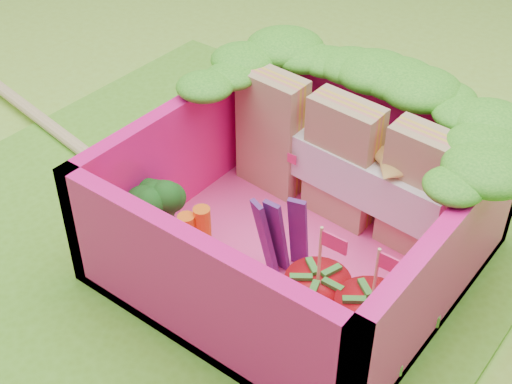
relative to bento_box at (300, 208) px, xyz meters
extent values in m
plane|color=#8EBF36|center=(-0.44, 0.00, -0.31)|extent=(14.00, 14.00, 0.00)
cube|color=#60AD27|center=(-0.44, 0.00, -0.29)|extent=(2.60, 2.60, 0.03)
cube|color=#FF4197|center=(0.00, 0.00, -0.25)|extent=(1.30, 1.30, 0.05)
cube|color=#F81483|center=(0.00, 0.61, 0.00)|extent=(1.30, 0.07, 0.55)
cube|color=#F81483|center=(0.00, -0.61, 0.00)|extent=(1.30, 0.07, 0.55)
cube|color=#F81483|center=(-0.62, 0.00, 0.00)|extent=(0.07, 1.30, 0.55)
cube|color=#F81483|center=(0.61, 0.00, 0.00)|extent=(0.07, 1.30, 0.55)
ellipsoid|color=#258818|center=(-0.50, 0.58, 0.33)|extent=(0.30, 0.30, 0.11)
ellipsoid|color=#258818|center=(-0.39, 0.58, 0.33)|extent=(0.30, 0.30, 0.11)
ellipsoid|color=#258818|center=(-0.28, 0.58, 0.33)|extent=(0.30, 0.30, 0.11)
ellipsoid|color=#258818|center=(-0.17, 0.58, 0.33)|extent=(0.30, 0.30, 0.11)
ellipsoid|color=#258818|center=(-0.06, 0.58, 0.33)|extent=(0.30, 0.30, 0.11)
ellipsoid|color=#258818|center=(0.06, 0.58, 0.33)|extent=(0.30, 0.30, 0.11)
ellipsoid|color=#258818|center=(0.17, 0.58, 0.33)|extent=(0.30, 0.30, 0.11)
ellipsoid|color=#258818|center=(0.28, 0.58, 0.33)|extent=(0.30, 0.30, 0.11)
ellipsoid|color=#258818|center=(0.39, 0.58, 0.33)|extent=(0.30, 0.30, 0.11)
ellipsoid|color=#258818|center=(0.50, 0.58, 0.33)|extent=(0.30, 0.30, 0.11)
ellipsoid|color=#258818|center=(-0.58, 0.10, 0.33)|extent=(0.27, 0.27, 0.10)
ellipsoid|color=#258818|center=(-0.58, 0.24, 0.33)|extent=(0.27, 0.27, 0.10)
ellipsoid|color=#258818|center=(-0.58, 0.38, 0.33)|extent=(0.27, 0.27, 0.10)
ellipsoid|color=#258818|center=(0.58, 0.10, 0.33)|extent=(0.27, 0.27, 0.10)
ellipsoid|color=#258818|center=(0.58, 0.24, 0.33)|extent=(0.27, 0.27, 0.10)
ellipsoid|color=#258818|center=(0.58, 0.38, 0.33)|extent=(0.27, 0.27, 0.10)
cube|color=tan|center=(-0.37, 0.31, 0.05)|extent=(0.33, 0.17, 0.56)
cube|color=tan|center=(0.00, 0.31, 0.05)|extent=(0.33, 0.17, 0.56)
cube|color=tan|center=(0.37, 0.31, 0.05)|extent=(0.33, 0.17, 0.56)
cube|color=white|center=(0.00, 0.31, 0.03)|extent=(1.02, 0.24, 0.20)
cylinder|color=#5D994A|center=(-0.51, -0.29, -0.15)|extent=(0.12, 0.12, 0.16)
ellipsoid|color=#134914|center=(-0.51, -0.29, -0.01)|extent=(0.31, 0.31, 0.12)
cylinder|color=#FF5B15|center=(-0.30, -0.34, -0.10)|extent=(0.07, 0.07, 0.26)
cylinder|color=#FF5B15|center=(-0.26, -0.29, -0.09)|extent=(0.07, 0.07, 0.28)
cube|color=#4C1A5C|center=(-0.02, -0.20, -0.04)|extent=(0.07, 0.04, 0.38)
cube|color=#4C1A5C|center=(0.01, -0.16, -0.04)|extent=(0.07, 0.02, 0.38)
cube|color=#4C1A5C|center=(0.06, -0.09, -0.04)|extent=(0.07, 0.04, 0.38)
cone|color=red|center=(0.29, -0.31, -0.11)|extent=(0.24, 0.24, 0.24)
cylinder|color=#E4C880|center=(0.29, -0.31, 0.13)|extent=(0.01, 0.01, 0.24)
cube|color=#F82971|center=(0.34, -0.31, 0.21)|extent=(0.10, 0.01, 0.06)
cone|color=red|center=(0.50, -0.30, -0.10)|extent=(0.25, 0.25, 0.25)
cylinder|color=#E4C880|center=(0.50, -0.30, 0.15)|extent=(0.01, 0.01, 0.24)
cube|color=#F82971|center=(0.55, -0.30, 0.23)|extent=(0.10, 0.01, 0.06)
cube|color=#64B037|center=(0.50, -0.07, -0.20)|extent=(0.32, 0.20, 0.05)
cube|color=#64B037|center=(0.50, -0.26, -0.20)|extent=(0.31, 0.22, 0.05)
cube|color=#DDC579|center=(-1.50, -0.01, -0.25)|extent=(1.95, 0.37, 0.05)
cube|color=#DDC579|center=(-1.45, 0.00, -0.25)|extent=(1.95, 0.37, 0.05)
camera|label=1|loc=(1.21, -1.85, 1.78)|focal=50.00mm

